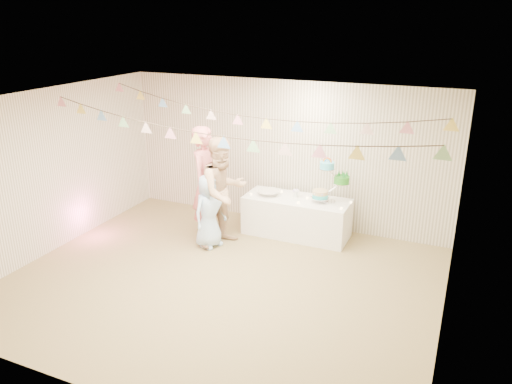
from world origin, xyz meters
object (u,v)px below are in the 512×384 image
at_px(cake_stand, 330,177).
at_px(person_adult_b, 223,192).
at_px(table, 297,217).
at_px(person_child, 209,211).
at_px(person_adult_a, 207,183).

distance_m(cake_stand, person_adult_b, 1.78).
bearing_deg(table, cake_stand, 5.19).
relative_size(table, cake_stand, 2.50).
bearing_deg(person_child, table, -30.80).
bearing_deg(table, person_adult_b, -140.88).
distance_m(person_adult_a, person_child, 0.52).
relative_size(cake_stand, person_adult_a, 0.37).
distance_m(cake_stand, person_child, 2.07).
distance_m(cake_stand, person_adult_a, 2.06).
xyz_separation_m(table, person_child, (-1.17, -0.99, 0.28)).
bearing_deg(person_adult_a, person_adult_b, -110.65).
relative_size(cake_stand, person_adult_b, 0.39).
xyz_separation_m(table, person_adult_a, (-1.38, -0.66, 0.63)).
relative_size(cake_stand, person_child, 0.58).
distance_m(table, person_adult_a, 1.66).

